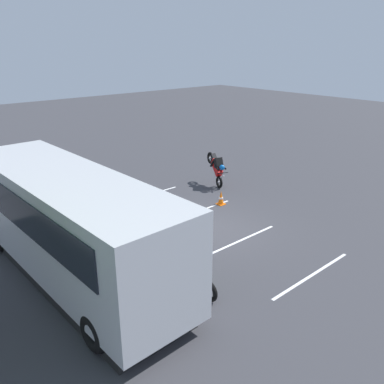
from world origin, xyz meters
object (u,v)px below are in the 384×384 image
(spectator_far_left, at_px, (182,234))
(traffic_cone, at_px, (221,198))
(spectator_centre, at_px, (138,213))
(parked_motorcycle_silver, at_px, (194,274))
(spectator_right, at_px, (124,202))
(stunt_motorcycle, at_px, (217,167))
(tour_bus, at_px, (70,227))
(spectator_left, at_px, (161,225))

(spectator_far_left, height_order, traffic_cone, spectator_far_left)
(spectator_centre, bearing_deg, parked_motorcycle_silver, 171.69)
(spectator_right, bearing_deg, stunt_motorcycle, -79.54)
(spectator_far_left, xyz_separation_m, parked_motorcycle_silver, (-1.30, 0.67, -0.56))
(stunt_motorcycle, bearing_deg, spectator_centre, 111.36)
(tour_bus, xyz_separation_m, traffic_cone, (1.20, -7.42, -1.34))
(spectator_centre, relative_size, spectator_right, 1.03)
(stunt_motorcycle, bearing_deg, traffic_cone, 140.52)
(spectator_far_left, relative_size, spectator_centre, 0.96)
(spectator_centre, bearing_deg, spectator_far_left, -176.14)
(spectator_centre, height_order, stunt_motorcycle, spectator_centre)
(parked_motorcycle_silver, bearing_deg, traffic_cone, -51.72)
(stunt_motorcycle, distance_m, traffic_cone, 2.55)
(tour_bus, relative_size, traffic_cone, 14.62)
(tour_bus, height_order, spectator_right, tour_bus)
(spectator_left, distance_m, spectator_centre, 1.18)
(tour_bus, distance_m, spectator_left, 3.01)
(spectator_far_left, xyz_separation_m, spectator_right, (3.55, -0.08, 0.01))
(spectator_centre, relative_size, parked_motorcycle_silver, 0.88)
(tour_bus, bearing_deg, stunt_motorcycle, -71.02)
(tour_bus, distance_m, traffic_cone, 7.63)
(parked_motorcycle_silver, bearing_deg, spectator_right, -8.71)
(spectator_far_left, bearing_deg, spectator_right, -1.24)
(spectator_left, relative_size, stunt_motorcycle, 0.86)
(spectator_centre, bearing_deg, stunt_motorcycle, -68.64)
(spectator_left, distance_m, traffic_cone, 4.88)
(tour_bus, bearing_deg, spectator_far_left, -117.90)
(spectator_far_left, relative_size, parked_motorcycle_silver, 0.85)
(parked_motorcycle_silver, height_order, stunt_motorcycle, stunt_motorcycle)
(stunt_motorcycle, bearing_deg, parked_motorcycle_silver, 131.60)
(spectator_right, bearing_deg, spectator_left, 177.08)
(tour_bus, distance_m, spectator_centre, 2.93)
(spectator_left, distance_m, stunt_motorcycle, 7.07)
(stunt_motorcycle, bearing_deg, spectator_left, 120.55)
(spectator_centre, height_order, spectator_right, spectator_centre)
(spectator_far_left, xyz_separation_m, traffic_cone, (2.75, -4.48, -0.73))
(spectator_right, bearing_deg, spectator_centre, 170.22)
(traffic_cone, bearing_deg, spectator_centre, 96.49)
(stunt_motorcycle, bearing_deg, tour_bus, 108.98)
(tour_bus, relative_size, spectator_centre, 5.09)
(spectator_far_left, height_order, parked_motorcycle_silver, spectator_far_left)
(spectator_centre, bearing_deg, spectator_left, -175.10)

